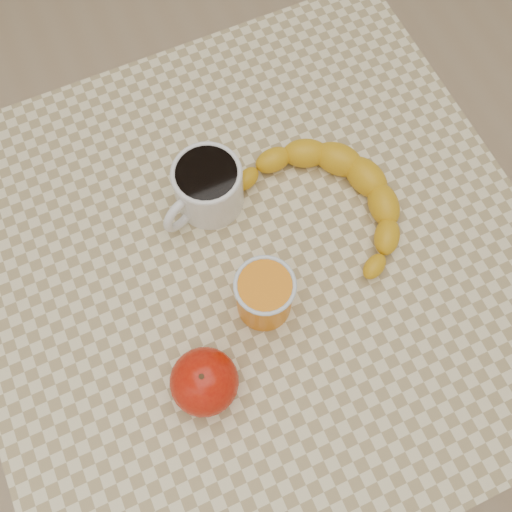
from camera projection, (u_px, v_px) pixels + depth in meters
name	position (u px, v px, depth m)	size (l,w,h in m)	color
ground	(256.00, 360.00, 1.51)	(3.00, 3.00, 0.00)	tan
table	(256.00, 280.00, 0.89)	(0.80, 0.80, 0.75)	beige
coffee_mug	(207.00, 186.00, 0.80)	(0.15, 0.13, 0.08)	white
orange_juice_glass	(265.00, 295.00, 0.74)	(0.08, 0.08, 0.09)	orange
apple	(204.00, 382.00, 0.71)	(0.09, 0.09, 0.08)	#A10D05
banana	(332.00, 200.00, 0.81)	(0.29, 0.35, 0.05)	gold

